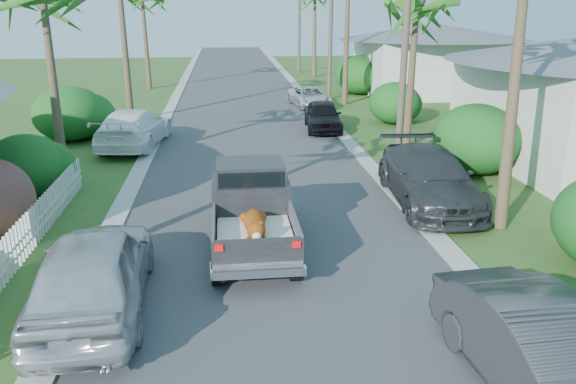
{
  "coord_description": "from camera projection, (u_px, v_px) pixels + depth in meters",
  "views": [
    {
      "loc": [
        -1.08,
        -7.74,
        5.82
      ],
      "look_at": [
        0.39,
        5.36,
        1.4
      ],
      "focal_mm": 35.0,
      "sensor_mm": 36.0,
      "label": 1
    }
  ],
  "objects": [
    {
      "name": "ground",
      "position": [
        301.0,
        376.0,
        9.26
      ],
      "size": [
        120.0,
        120.0,
        0.0
      ],
      "primitive_type": "plane",
      "color": "#315720",
      "rests_on": "ground"
    },
    {
      "name": "road",
      "position": [
        244.0,
        109.0,
        32.81
      ],
      "size": [
        8.0,
        100.0,
        0.02
      ],
      "primitive_type": "cube",
      "color": "#38383A",
      "rests_on": "ground"
    },
    {
      "name": "curb_left",
      "position": [
        169.0,
        110.0,
        32.35
      ],
      "size": [
        0.6,
        100.0,
        0.06
      ],
      "primitive_type": "cube",
      "color": "#A5A39E",
      "rests_on": "ground"
    },
    {
      "name": "curb_right",
      "position": [
        317.0,
        107.0,
        33.26
      ],
      "size": [
        0.6,
        100.0,
        0.06
      ],
      "primitive_type": "cube",
      "color": "#A5A39E",
      "rests_on": "ground"
    },
    {
      "name": "pickup_truck",
      "position": [
        251.0,
        205.0,
        14.17
      ],
      "size": [
        1.98,
        5.12,
        2.06
      ],
      "color": "black",
      "rests_on": "ground"
    },
    {
      "name": "parked_car_rn",
      "position": [
        543.0,
        355.0,
        8.53
      ],
      "size": [
        1.98,
        4.72,
        1.52
      ],
      "primitive_type": "imported",
      "rotation": [
        0.0,
        0.0,
        0.08
      ],
      "color": "#2F3134",
      "rests_on": "ground"
    },
    {
      "name": "parked_car_rm",
      "position": [
        429.0,
        178.0,
        17.05
      ],
      "size": [
        2.56,
        5.68,
        1.62
      ],
      "primitive_type": "imported",
      "rotation": [
        0.0,
        0.0,
        -0.05
      ],
      "color": "#2F3234",
      "rests_on": "ground"
    },
    {
      "name": "parked_car_rf",
      "position": [
        323.0,
        116.0,
        27.13
      ],
      "size": [
        1.96,
        4.2,
        1.39
      ],
      "primitive_type": "imported",
      "rotation": [
        0.0,
        0.0,
        -0.08
      ],
      "color": "black",
      "rests_on": "ground"
    },
    {
      "name": "parked_car_rd",
      "position": [
        310.0,
        97.0,
        33.37
      ],
      "size": [
        2.4,
        4.36,
        1.15
      ],
      "primitive_type": "imported",
      "rotation": [
        0.0,
        0.0,
        0.12
      ],
      "color": "silver",
      "rests_on": "ground"
    },
    {
      "name": "parked_car_ln",
      "position": [
        94.0,
        272.0,
        10.95
      ],
      "size": [
        2.29,
        5.15,
        1.72
      ],
      "primitive_type": "imported",
      "rotation": [
        0.0,
        0.0,
        3.19
      ],
      "color": "silver",
      "rests_on": "ground"
    },
    {
      "name": "parked_car_lf",
      "position": [
        134.0,
        128.0,
        23.91
      ],
      "size": [
        2.95,
        5.81,
        1.62
      ],
      "primitive_type": "imported",
      "rotation": [
        0.0,
        0.0,
        3.01
      ],
      "color": "white",
      "rests_on": "ground"
    },
    {
      "name": "palm_r_b",
      "position": [
        417.0,
        1.0,
        22.2
      ],
      "size": [
        4.4,
        4.4,
        7.2
      ],
      "color": "brown",
      "rests_on": "ground"
    },
    {
      "name": "shrub_l_c",
      "position": [
        25.0,
        166.0,
        17.58
      ],
      "size": [
        2.4,
        2.64,
        2.0
      ],
      "primitive_type": "ellipsoid",
      "color": "#14471B",
      "rests_on": "ground"
    },
    {
      "name": "shrub_l_d",
      "position": [
        70.0,
        114.0,
        24.99
      ],
      "size": [
        3.2,
        3.52,
        2.4
      ],
      "primitive_type": "ellipsoid",
      "color": "#14471B",
      "rests_on": "ground"
    },
    {
      "name": "shrub_r_b",
      "position": [
        476.0,
        139.0,
        20.05
      ],
      "size": [
        3.0,
        3.3,
        2.5
      ],
      "primitive_type": "ellipsoid",
      "color": "#14471B",
      "rests_on": "ground"
    },
    {
      "name": "shrub_r_c",
      "position": [
        395.0,
        103.0,
        28.56
      ],
      "size": [
        2.6,
        2.86,
        2.1
      ],
      "primitive_type": "ellipsoid",
      "color": "#14471B",
      "rests_on": "ground"
    },
    {
      "name": "shrub_r_d",
      "position": [
        359.0,
        75.0,
        37.96
      ],
      "size": [
        3.2,
        3.52,
        2.6
      ],
      "primitive_type": "ellipsoid",
      "color": "#14471B",
      "rests_on": "ground"
    },
    {
      "name": "picket_fence",
      "position": [
        27.0,
        235.0,
        13.65
      ],
      "size": [
        0.1,
        11.0,
        1.0
      ],
      "primitive_type": "cube",
      "color": "white",
      "rests_on": "ground"
    },
    {
      "name": "house_right_far",
      "position": [
        431.0,
        62.0,
        38.23
      ],
      "size": [
        9.0,
        8.0,
        4.6
      ],
      "color": "silver",
      "rests_on": "ground"
    },
    {
      "name": "utility_pole_b",
      "position": [
        405.0,
        39.0,
        20.64
      ],
      "size": [
        1.6,
        0.26,
        9.0
      ],
      "color": "brown",
      "rests_on": "ground"
    },
    {
      "name": "utility_pole_c",
      "position": [
        331.0,
        25.0,
        34.77
      ],
      "size": [
        1.6,
        0.26,
        9.0
      ],
      "color": "brown",
      "rests_on": "ground"
    },
    {
      "name": "utility_pole_d",
      "position": [
        299.0,
        19.0,
        48.91
      ],
      "size": [
        1.6,
        0.26,
        9.0
      ],
      "color": "brown",
      "rests_on": "ground"
    }
  ]
}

